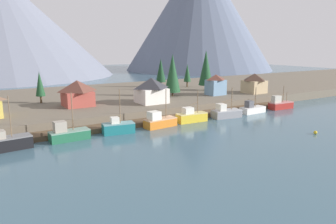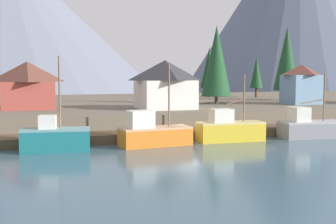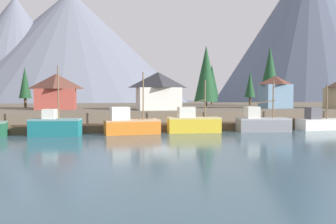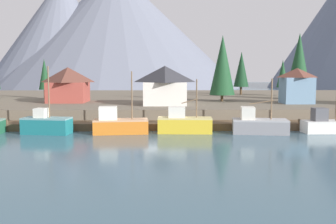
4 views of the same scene
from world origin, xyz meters
TOP-DOWN VIEW (x-y plane):
  - ground_plane at (0.00, 20.00)m, footprint 400.00×400.00m
  - dock at (0.00, 1.99)m, footprint 80.00×4.00m
  - shoreline_bank at (0.00, 32.00)m, footprint 400.00×56.00m
  - mountain_east_peak at (-21.60, 148.19)m, footprint 124.98×124.98m
  - mountain_far_ridge at (104.66, 130.24)m, footprint 103.54×103.54m
  - fishing_boat_teal at (-14.02, -1.89)m, footprint 6.50×3.51m
  - fishing_boat_orange at (-4.63, -1.87)m, footprint 7.34×3.40m
  - fishing_boat_yellow at (3.99, -1.52)m, footprint 7.21×2.80m
  - fishing_boat_grey at (13.76, -2.11)m, footprint 7.43×3.94m
  - house_blue at (24.66, 14.90)m, footprint 5.31×4.58m
  - house_white at (1.60, 12.83)m, footprint 7.38×6.95m
  - house_red at (-15.91, 18.42)m, footprint 7.01×7.02m
  - conifer_near_left at (12.33, 19.61)m, footprint 4.67×4.67m
  - conifer_near_right at (19.92, 39.29)m, footprint 3.52×3.52m
  - conifer_back_left at (28.44, 35.13)m, footprint 2.61×2.61m
  - conifer_back_right at (28.26, 24.37)m, footprint 4.61×4.61m

SIDE VIEW (x-z plane):
  - ground_plane at x=0.00m, z-range -1.00..0.00m
  - dock at x=0.00m, z-range -0.30..1.30m
  - fishing_boat_grey at x=13.76m, z-range -2.40..4.79m
  - fishing_boat_teal at x=-14.02m, z-range -3.17..5.62m
  - shoreline_bank at x=0.00m, z-range 0.00..2.50m
  - fishing_boat_yellow at x=3.99m, z-range -2.27..4.84m
  - fishing_boat_orange at x=-4.63m, z-range -2.77..5.36m
  - house_blue at x=24.66m, z-range 2.56..8.71m
  - house_red at x=-15.91m, z-range 2.58..8.90m
  - house_white at x=1.60m, z-range 2.58..9.08m
  - conifer_back_left at x=28.44m, z-range 3.41..11.55m
  - conifer_near_right at x=19.92m, z-range 3.43..13.56m
  - conifer_near_left at x=12.33m, z-range 3.11..15.34m
  - conifer_back_right at x=28.26m, z-range 3.37..16.47m
  - mountain_east_peak at x=-21.60m, z-range 0.00..58.62m
  - mountain_far_ridge at x=104.66m, z-range 0.00..81.31m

